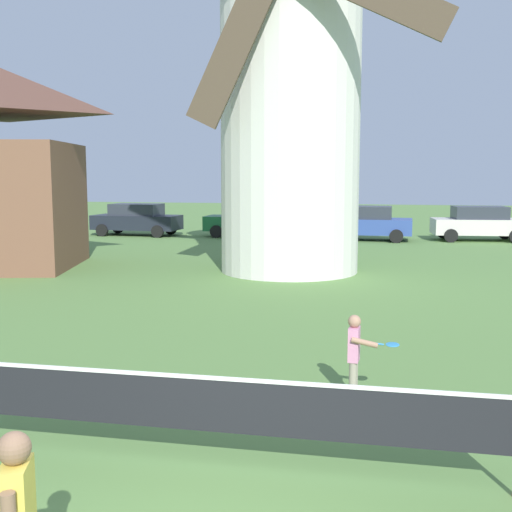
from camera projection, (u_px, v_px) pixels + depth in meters
The scene contains 7 objects.
windmill at pixel (290, 70), 19.16m from camera, with size 9.14×4.95×13.36m.
tennis_net at pixel (217, 405), 6.48m from camera, with size 5.86×0.06×1.10m.
player_far at pixel (356, 351), 8.56m from camera, with size 0.69×0.51×1.15m.
parked_car_black at pixel (137, 219), 31.38m from camera, with size 4.34×2.05×1.56m.
parked_car_green at pixel (250, 220), 30.67m from camera, with size 4.29×1.94×1.56m.
parked_car_blue at pixel (365, 223), 29.05m from camera, with size 4.25×2.00×1.56m.
parked_car_cream at pixel (479, 223), 28.87m from camera, with size 4.25×2.21×1.56m.
Camera 1 is at (1.27, -4.43, 3.03)m, focal length 44.70 mm.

